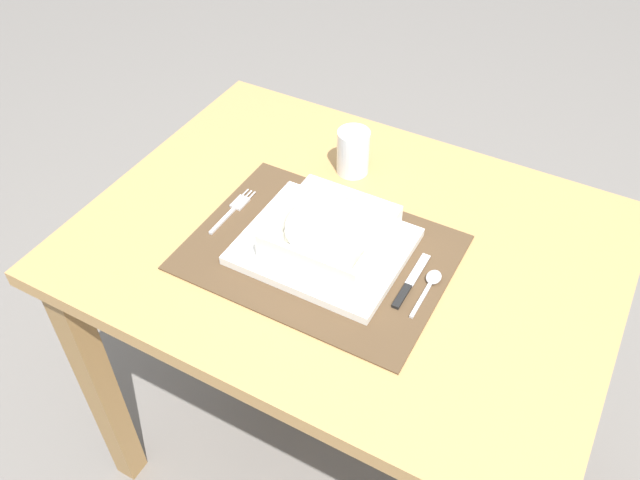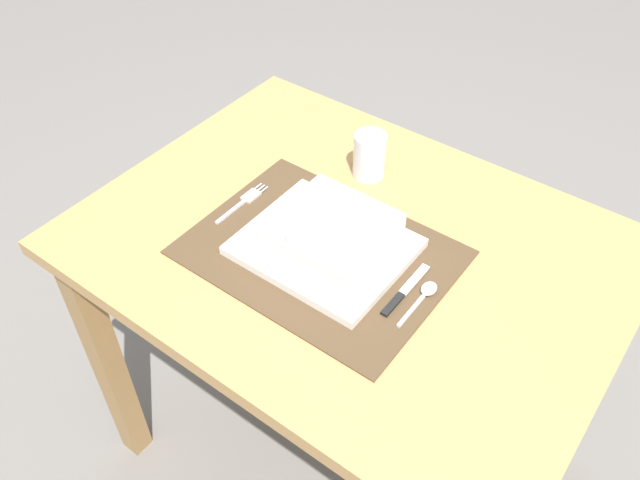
% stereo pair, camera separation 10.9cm
% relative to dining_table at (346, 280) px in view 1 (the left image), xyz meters
% --- Properties ---
extents(ground_plane, '(6.00, 6.00, 0.00)m').
position_rel_dining_table_xyz_m(ground_plane, '(0.00, 0.00, -0.60)').
color(ground_plane, slate).
extents(dining_table, '(0.91, 0.69, 0.70)m').
position_rel_dining_table_xyz_m(dining_table, '(0.00, 0.00, 0.00)').
color(dining_table, '#B2844C').
rests_on(dining_table, ground).
extents(placemat, '(0.43, 0.32, 0.00)m').
position_rel_dining_table_xyz_m(placemat, '(-0.03, -0.05, 0.11)').
color(placemat, '#4C3823').
rests_on(placemat, dining_table).
extents(serving_plate, '(0.27, 0.23, 0.02)m').
position_rel_dining_table_xyz_m(serving_plate, '(-0.02, -0.05, 0.12)').
color(serving_plate, white).
rests_on(serving_plate, placemat).
extents(porridge_bowl, '(0.18, 0.18, 0.05)m').
position_rel_dining_table_xyz_m(porridge_bowl, '(-0.01, -0.04, 0.15)').
color(porridge_bowl, white).
rests_on(porridge_bowl, serving_plate).
extents(fork, '(0.02, 0.13, 0.00)m').
position_rel_dining_table_xyz_m(fork, '(-0.21, -0.03, 0.11)').
color(fork, silver).
rests_on(fork, placemat).
extents(spoon, '(0.02, 0.11, 0.01)m').
position_rel_dining_table_xyz_m(spoon, '(0.17, -0.03, 0.12)').
color(spoon, silver).
rests_on(spoon, placemat).
extents(butter_knife, '(0.01, 0.13, 0.01)m').
position_rel_dining_table_xyz_m(butter_knife, '(0.14, -0.05, 0.11)').
color(butter_knife, black).
rests_on(butter_knife, placemat).
extents(drinking_glass, '(0.06, 0.06, 0.09)m').
position_rel_dining_table_xyz_m(drinking_glass, '(-0.08, 0.17, 0.15)').
color(drinking_glass, white).
rests_on(drinking_glass, dining_table).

